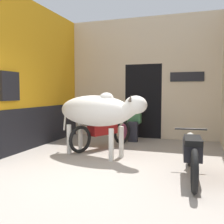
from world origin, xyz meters
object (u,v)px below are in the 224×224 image
object	(u,v)px
motorcycle_near	(192,152)
motorcycle_far	(103,131)
shopkeeper_seated	(134,118)
plastic_stool	(125,131)
cow	(97,111)

from	to	relation	value
motorcycle_near	motorcycle_far	size ratio (longest dim) A/B	1.05
shopkeeper_seated	plastic_stool	xyz separation A→B (m)	(-0.33, 0.20, -0.41)
motorcycle_far	plastic_stool	xyz separation A→B (m)	(0.19, 1.40, -0.19)
motorcycle_near	motorcycle_far	distance (m)	2.77
motorcycle_near	shopkeeper_seated	world-z (taller)	shopkeeper_seated
motorcycle_far	shopkeeper_seated	distance (m)	1.32
motorcycle_near	plastic_stool	bearing A→B (deg)	123.34
motorcycle_near	shopkeeper_seated	xyz separation A→B (m)	(-1.70, 2.87, 0.23)
cow	shopkeeper_seated	size ratio (longest dim) A/B	1.84
cow	plastic_stool	world-z (taller)	cow
motorcycle_far	plastic_stool	bearing A→B (deg)	82.36
motorcycle_near	cow	bearing A→B (deg)	156.52
shopkeeper_seated	motorcycle_near	bearing A→B (deg)	-59.47
cow	plastic_stool	distance (m)	2.31
shopkeeper_seated	plastic_stool	size ratio (longest dim) A/B	2.65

